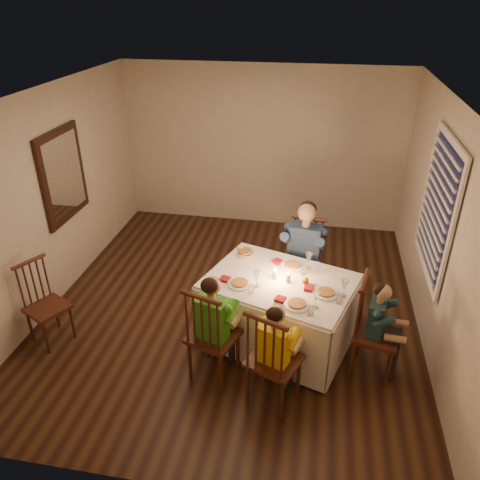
% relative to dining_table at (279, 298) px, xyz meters
% --- Properties ---
extents(ground, '(5.00, 5.00, 0.00)m').
position_rel_dining_table_xyz_m(ground, '(-0.62, 0.54, -0.58)').
color(ground, black).
rests_on(ground, ground).
extents(wall_left, '(0.02, 5.00, 2.60)m').
position_rel_dining_table_xyz_m(wall_left, '(-2.87, 0.54, 0.72)').
color(wall_left, beige).
rests_on(wall_left, ground).
extents(wall_right, '(0.02, 5.00, 2.60)m').
position_rel_dining_table_xyz_m(wall_right, '(1.63, 0.54, 0.72)').
color(wall_right, beige).
rests_on(wall_right, ground).
extents(wall_back, '(4.50, 0.02, 2.60)m').
position_rel_dining_table_xyz_m(wall_back, '(-0.62, 3.04, 0.72)').
color(wall_back, beige).
rests_on(wall_back, ground).
extents(ceiling, '(5.00, 5.00, 0.00)m').
position_rel_dining_table_xyz_m(ceiling, '(-0.62, 0.54, 2.02)').
color(ceiling, white).
rests_on(ceiling, wall_back).
extents(dining_table, '(1.83, 1.55, 0.78)m').
position_rel_dining_table_xyz_m(dining_table, '(0.00, 0.00, 0.00)').
color(dining_table, white).
rests_on(dining_table, ground).
extents(chair_adult, '(0.52, 0.50, 1.11)m').
position_rel_dining_table_xyz_m(chair_adult, '(0.21, 0.82, -0.58)').
color(chair_adult, '#37140F').
rests_on(chair_adult, ground).
extents(chair_near_left, '(0.57, 0.55, 1.11)m').
position_rel_dining_table_xyz_m(chair_near_left, '(-0.59, -0.65, -0.58)').
color(chair_near_left, '#37140F').
rests_on(chair_near_left, ground).
extents(chair_near_right, '(0.58, 0.57, 1.11)m').
position_rel_dining_table_xyz_m(chair_near_right, '(0.05, -0.89, -0.58)').
color(chair_near_right, '#37140F').
rests_on(chair_near_right, ground).
extents(chair_end, '(0.52, 0.53, 1.11)m').
position_rel_dining_table_xyz_m(chair_end, '(1.02, -0.32, -0.58)').
color(chair_end, '#37140F').
rests_on(chair_end, ground).
extents(chair_extra, '(0.53, 0.54, 0.99)m').
position_rel_dining_table_xyz_m(chair_extra, '(-2.52, -0.46, -0.58)').
color(chair_extra, '#37140F').
rests_on(chair_extra, ground).
extents(adult, '(0.59, 0.55, 1.36)m').
position_rel_dining_table_xyz_m(adult, '(0.21, 0.82, -0.58)').
color(adult, navy).
rests_on(adult, ground).
extents(child_green, '(0.53, 0.50, 1.20)m').
position_rel_dining_table_xyz_m(child_green, '(-0.59, -0.65, -0.58)').
color(child_green, '#3C9725').
rests_on(child_green, ground).
extents(child_yellow, '(0.49, 0.47, 1.12)m').
position_rel_dining_table_xyz_m(child_yellow, '(0.05, -0.89, -0.58)').
color(child_yellow, yellow).
rests_on(child_yellow, ground).
extents(child_teal, '(0.40, 0.42, 1.08)m').
position_rel_dining_table_xyz_m(child_teal, '(1.02, -0.32, -0.58)').
color(child_teal, '#1A3643').
rests_on(child_teal, ground).
extents(setting_adult, '(0.33, 0.33, 0.02)m').
position_rel_dining_table_xyz_m(setting_adult, '(0.10, 0.29, 0.24)').
color(setting_adult, silver).
rests_on(setting_adult, dining_table).
extents(setting_green, '(0.33, 0.33, 0.02)m').
position_rel_dining_table_xyz_m(setting_green, '(-0.41, -0.17, 0.24)').
color(setting_green, silver).
rests_on(setting_green, dining_table).
extents(setting_yellow, '(0.33, 0.33, 0.02)m').
position_rel_dining_table_xyz_m(setting_yellow, '(0.21, -0.43, 0.24)').
color(setting_yellow, silver).
rests_on(setting_yellow, dining_table).
extents(setting_teal, '(0.33, 0.33, 0.02)m').
position_rel_dining_table_xyz_m(setting_teal, '(0.48, -0.18, 0.24)').
color(setting_teal, silver).
rests_on(setting_teal, dining_table).
extents(candle_left, '(0.06, 0.06, 0.10)m').
position_rel_dining_table_xyz_m(candle_left, '(-0.06, 0.02, 0.28)').
color(candle_left, silver).
rests_on(candle_left, dining_table).
extents(candle_right, '(0.06, 0.06, 0.10)m').
position_rel_dining_table_xyz_m(candle_right, '(0.09, -0.03, 0.28)').
color(candle_right, silver).
rests_on(candle_right, dining_table).
extents(squash, '(0.09, 0.09, 0.09)m').
position_rel_dining_table_xyz_m(squash, '(-0.53, 0.51, 0.28)').
color(squash, yellow).
rests_on(squash, dining_table).
extents(orange_fruit, '(0.08, 0.08, 0.08)m').
position_rel_dining_table_xyz_m(orange_fruit, '(0.26, -0.03, 0.27)').
color(orange_fruit, orange).
rests_on(orange_fruit, dining_table).
extents(serving_bowl, '(0.26, 0.26, 0.05)m').
position_rel_dining_table_xyz_m(serving_bowl, '(-0.46, 0.45, 0.26)').
color(serving_bowl, silver).
rests_on(serving_bowl, dining_table).
extents(wall_mirror, '(0.06, 0.95, 1.15)m').
position_rel_dining_table_xyz_m(wall_mirror, '(-2.84, 0.84, 0.92)').
color(wall_mirror, black).
rests_on(wall_mirror, wall_left).
extents(window_blinds, '(0.07, 1.34, 1.54)m').
position_rel_dining_table_xyz_m(window_blinds, '(1.58, 0.64, 0.92)').
color(window_blinds, black).
rests_on(window_blinds, wall_right).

